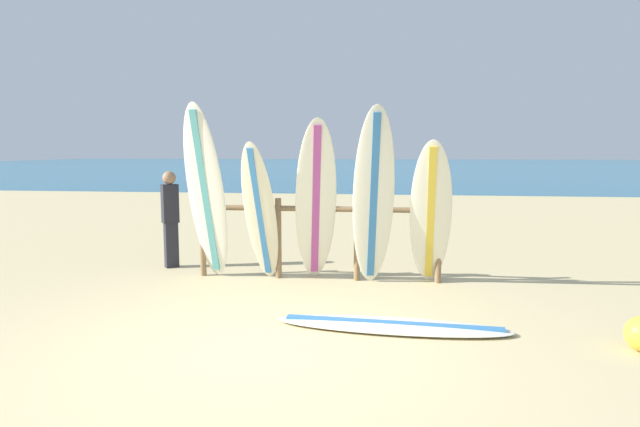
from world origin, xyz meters
name	(u,v)px	position (x,y,z in m)	size (l,w,h in m)	color
ground_plane	(258,352)	(0.00, 0.00, 0.00)	(120.00, 120.00, 0.00)	#CCB784
ocean_water	(379,166)	(0.00, 58.00, 0.00)	(120.00, 80.00, 0.01)	#196B93
surfboard_rack	(317,228)	(0.17, 2.94, 0.76)	(3.58, 0.09, 1.19)	olive
surfboard_leaning_far_left	(206,193)	(-1.40, 2.67, 1.27)	(0.69, 0.78, 2.55)	white
surfboard_leaning_left	(260,213)	(-0.59, 2.60, 1.01)	(0.55, 0.87, 2.01)	beige
surfboard_leaning_center_left	(316,202)	(0.19, 2.67, 1.16)	(0.74, 1.02, 2.32)	silver
surfboard_leaning_center	(373,198)	(0.99, 2.56, 1.24)	(0.66, 0.84, 2.48)	silver
surfboard_leaning_center_right	(431,214)	(1.77, 2.66, 1.02)	(0.60, 0.90, 2.03)	silver
surfboard_lying_on_sand	(392,325)	(1.26, 0.84, 0.03)	(2.53, 0.74, 0.08)	silver
beachgoer_standing	(170,215)	(-2.27, 3.43, 0.85)	(0.29, 0.28, 1.55)	#26262D
small_boat_offshore	(197,174)	(-11.39, 29.45, 0.26)	(1.23, 2.34, 0.71)	silver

